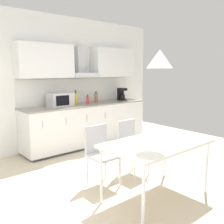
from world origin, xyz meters
name	(u,v)px	position (x,y,z in m)	size (l,w,h in m)	color
ground_plane	(122,190)	(0.00, 0.00, -0.01)	(7.59, 7.34, 0.02)	beige
wall_back	(41,83)	(0.00, 2.50, 1.41)	(6.07, 0.10, 2.81)	white
kitchen_counter	(87,124)	(0.90, 2.12, 0.47)	(2.94, 0.68, 0.94)	#333333
backsplash_tile	(79,91)	(0.90, 2.43, 1.21)	(2.92, 0.02, 0.54)	silver
upper_wall_cabinets	(82,62)	(0.90, 2.28, 1.84)	(2.92, 0.40, 0.67)	silver
microwave	(60,100)	(0.23, 2.12, 1.08)	(0.48, 0.35, 0.28)	#ADADB2
coffee_maker	(121,94)	(1.95, 2.14, 1.09)	(0.18, 0.19, 0.30)	black
bottle_brown	(96,98)	(1.18, 2.16, 1.05)	(0.08, 0.08, 0.26)	brown
bottle_red	(88,100)	(0.90, 2.10, 1.02)	(0.06, 0.06, 0.20)	red
bottle_yellow	(76,99)	(0.62, 2.14, 1.07)	(0.07, 0.07, 0.31)	yellow
dining_table	(157,146)	(0.20, -0.44, 0.71)	(1.39, 0.83, 0.76)	silver
chair_far_right	(131,141)	(0.51, 0.35, 0.53)	(0.42, 0.42, 0.87)	#B2B2B7
chair_far_left	(100,149)	(-0.11, 0.35, 0.53)	(0.40, 0.40, 0.87)	#B2B2B7
pendant_lamp	(160,59)	(0.20, -0.44, 1.79)	(0.32, 0.32, 0.22)	silver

